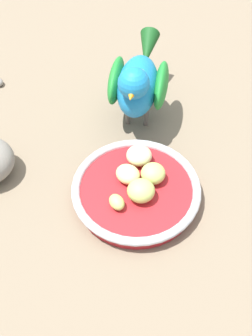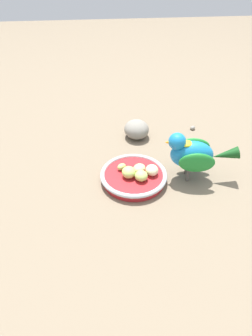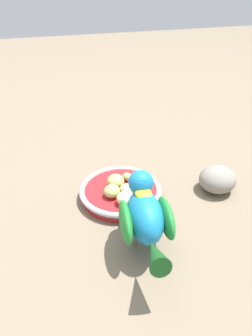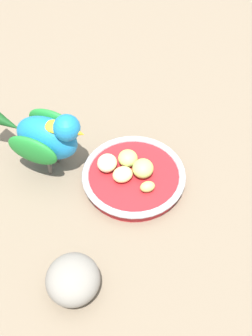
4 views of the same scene
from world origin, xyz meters
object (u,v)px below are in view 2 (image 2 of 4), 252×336
Objects in this scene: feeding_bowl at (134,176)px; apple_piece_0 at (140,176)px; rock_large at (137,129)px; pebble_0 at (193,128)px; apple_piece_2 at (129,172)px; apple_piece_4 at (122,167)px; apple_piece_3 at (152,170)px; apple_piece_1 at (140,168)px; parrot at (193,153)px.

feeding_bowl is 5.27× the size of apple_piece_0.
rock_large is 0.20m from pebble_0.
apple_piece_2 is 0.23m from rock_large.
rock_large reaches higher than apple_piece_4.
rock_large is at bearing 170.44° from feeding_bowl.
apple_piece_0 is 0.04m from apple_piece_3.
apple_piece_2 is at bearing -65.72° from feeding_bowl.
feeding_bowl is 5.04× the size of apple_piece_1.
pebble_0 is at bearing 140.49° from apple_piece_0.
apple_piece_4 is at bearing 0.29° from parrot.
apple_piece_0 and apple_piece_3 have the same top height.
apple_piece_0 is at bearing 42.34° from apple_piece_4.
feeding_bowl is 7.03× the size of apple_piece_4.
pebble_0 is at bearing 136.92° from apple_piece_1.
apple_piece_2 is at bearing 26.01° from apple_piece_4.
parrot is at bearing 92.31° from apple_piece_2.
apple_piece_3 is 0.12m from parrot.
apple_piece_3 reaches higher than pebble_0.
apple_piece_0 reaches higher than apple_piece_4.
apple_piece_4 is 0.31× the size of rock_large.
apple_piece_0 is at bearing -5.21° from apple_piece_1.
apple_piece_3 is 0.44× the size of rock_large.
parrot is (-0.02, 0.14, 0.05)m from apple_piece_0.
apple_piece_4 is (-0.03, -0.03, 0.02)m from feeding_bowl.
rock_large is (-0.21, 0.02, -0.00)m from apple_piece_1.
apple_piece_1 reaches higher than apple_piece_4.
apple_piece_1 is at bearing 124.51° from feeding_bowl.
apple_piece_2 is (0.01, -0.01, 0.02)m from feeding_bowl.
apple_piece_2 is 0.04m from apple_piece_4.
apple_piece_2 is at bearing -120.01° from apple_piece_0.
pebble_0 is at bearing 136.15° from feeding_bowl.
apple_piece_4 is at bearing -105.94° from apple_piece_1.
rock_large reaches higher than feeding_bowl.
apple_piece_2 is 0.19× the size of parrot.
apple_piece_2 is (-0.02, -0.03, 0.00)m from apple_piece_0.
apple_piece_4 is (-0.03, -0.08, -0.00)m from apple_piece_3.
parrot is at bearing 28.82° from rock_large.
rock_large is (-0.22, -0.12, -0.05)m from parrot.
pebble_0 is (-0.26, 0.25, -0.03)m from apple_piece_2.
apple_piece_1 is at bearing -5.33° from rock_large.
apple_piece_0 is 0.90× the size of apple_piece_2.
apple_piece_2 is 2.08× the size of pebble_0.
apple_piece_4 is at bearing -50.43° from pebble_0.
apple_piece_2 is at bearing -59.86° from apple_piece_1.
rock_large is at bearing 160.84° from apple_piece_4.
feeding_bowl is 9.90× the size of pebble_0.
apple_piece_2 reaches higher than apple_piece_3.
apple_piece_1 is at bearing 74.06° from apple_piece_4.
apple_piece_1 is 0.04m from apple_piece_3.
parrot is (-0.00, 0.16, 0.07)m from feeding_bowl.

